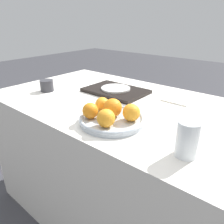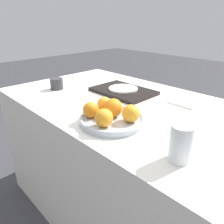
{
  "view_description": "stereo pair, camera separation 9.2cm",
  "coord_description": "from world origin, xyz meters",
  "px_view_note": "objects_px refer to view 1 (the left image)",
  "views": [
    {
      "loc": [
        0.67,
        -0.88,
        1.19
      ],
      "look_at": [
        0.13,
        -0.23,
        0.82
      ],
      "focal_mm": 35.0,
      "sensor_mm": 36.0,
      "label": 1
    },
    {
      "loc": [
        0.74,
        -0.82,
        1.19
      ],
      "look_at": [
        0.13,
        -0.23,
        0.82
      ],
      "focal_mm": 35.0,
      "sensor_mm": 36.0,
      "label": 2
    }
  ],
  "objects_px": {
    "orange_0": "(113,108)",
    "fruit_platter": "(112,119)",
    "side_plate": "(116,88)",
    "napkin": "(178,100)",
    "orange_3": "(106,118)",
    "serving_tray": "(116,91)",
    "cup_1": "(47,86)",
    "orange_4": "(102,104)",
    "orange_1": "(131,113)",
    "orange_2": "(90,111)",
    "water_glass": "(187,139)"
  },
  "relations": [
    {
      "from": "orange_1",
      "to": "water_glass",
      "type": "relative_size",
      "value": 0.6
    },
    {
      "from": "serving_tray",
      "to": "cup_1",
      "type": "relative_size",
      "value": 4.49
    },
    {
      "from": "orange_0",
      "to": "cup_1",
      "type": "distance_m",
      "value": 0.58
    },
    {
      "from": "orange_3",
      "to": "serving_tray",
      "type": "height_order",
      "value": "orange_3"
    },
    {
      "from": "orange_1",
      "to": "orange_4",
      "type": "distance_m",
      "value": 0.16
    },
    {
      "from": "orange_0",
      "to": "orange_4",
      "type": "bearing_deg",
      "value": 166.91
    },
    {
      "from": "serving_tray",
      "to": "fruit_platter",
      "type": "bearing_deg",
      "value": -53.31
    },
    {
      "from": "fruit_platter",
      "to": "napkin",
      "type": "relative_size",
      "value": 1.94
    },
    {
      "from": "napkin",
      "to": "cup_1",
      "type": "bearing_deg",
      "value": -152.66
    },
    {
      "from": "orange_2",
      "to": "orange_1",
      "type": "bearing_deg",
      "value": 31.32
    },
    {
      "from": "water_glass",
      "to": "napkin",
      "type": "height_order",
      "value": "water_glass"
    },
    {
      "from": "orange_2",
      "to": "orange_4",
      "type": "xyz_separation_m",
      "value": [
        -0.01,
        0.09,
        -0.0
      ]
    },
    {
      "from": "orange_2",
      "to": "napkin",
      "type": "xyz_separation_m",
      "value": [
        0.18,
        0.5,
        -0.05
      ]
    },
    {
      "from": "fruit_platter",
      "to": "cup_1",
      "type": "bearing_deg",
      "value": 171.76
    },
    {
      "from": "orange_1",
      "to": "serving_tray",
      "type": "xyz_separation_m",
      "value": [
        -0.32,
        0.3,
        -0.05
      ]
    },
    {
      "from": "orange_1",
      "to": "water_glass",
      "type": "distance_m",
      "value": 0.27
    },
    {
      "from": "serving_tray",
      "to": "cup_1",
      "type": "height_order",
      "value": "cup_1"
    },
    {
      "from": "orange_2",
      "to": "cup_1",
      "type": "height_order",
      "value": "orange_2"
    },
    {
      "from": "cup_1",
      "to": "orange_4",
      "type": "bearing_deg",
      "value": -5.73
    },
    {
      "from": "orange_0",
      "to": "orange_1",
      "type": "relative_size",
      "value": 1.1
    },
    {
      "from": "orange_0",
      "to": "side_plate",
      "type": "height_order",
      "value": "orange_0"
    },
    {
      "from": "orange_0",
      "to": "fruit_platter",
      "type": "bearing_deg",
      "value": -58.37
    },
    {
      "from": "side_plate",
      "to": "napkin",
      "type": "bearing_deg",
      "value": 17.28
    },
    {
      "from": "fruit_platter",
      "to": "side_plate",
      "type": "height_order",
      "value": "same"
    },
    {
      "from": "orange_0",
      "to": "serving_tray",
      "type": "bearing_deg",
      "value": 126.94
    },
    {
      "from": "orange_3",
      "to": "side_plate",
      "type": "bearing_deg",
      "value": 124.44
    },
    {
      "from": "fruit_platter",
      "to": "orange_1",
      "type": "relative_size",
      "value": 3.86
    },
    {
      "from": "orange_3",
      "to": "orange_1",
      "type": "bearing_deg",
      "value": 67.48
    },
    {
      "from": "serving_tray",
      "to": "napkin",
      "type": "bearing_deg",
      "value": 17.28
    },
    {
      "from": "orange_0",
      "to": "orange_4",
      "type": "height_order",
      "value": "orange_0"
    },
    {
      "from": "orange_3",
      "to": "cup_1",
      "type": "bearing_deg",
      "value": 165.6
    },
    {
      "from": "orange_3",
      "to": "side_plate",
      "type": "height_order",
      "value": "orange_3"
    },
    {
      "from": "orange_4",
      "to": "cup_1",
      "type": "bearing_deg",
      "value": 174.27
    },
    {
      "from": "side_plate",
      "to": "cup_1",
      "type": "distance_m",
      "value": 0.42
    },
    {
      "from": "orange_4",
      "to": "cup_1",
      "type": "xyz_separation_m",
      "value": [
        -0.5,
        0.05,
        -0.02
      ]
    },
    {
      "from": "fruit_platter",
      "to": "napkin",
      "type": "bearing_deg",
      "value": 76.94
    },
    {
      "from": "fruit_platter",
      "to": "orange_4",
      "type": "bearing_deg",
      "value": 158.2
    },
    {
      "from": "orange_0",
      "to": "orange_2",
      "type": "height_order",
      "value": "orange_0"
    },
    {
      "from": "orange_3",
      "to": "orange_2",
      "type": "bearing_deg",
      "value": 170.24
    },
    {
      "from": "orange_4",
      "to": "napkin",
      "type": "relative_size",
      "value": 0.44
    },
    {
      "from": "fruit_platter",
      "to": "side_plate",
      "type": "relative_size",
      "value": 1.62
    },
    {
      "from": "side_plate",
      "to": "cup_1",
      "type": "xyz_separation_m",
      "value": [
        -0.34,
        -0.25,
        0.01
      ]
    },
    {
      "from": "orange_3",
      "to": "side_plate",
      "type": "xyz_separation_m",
      "value": [
        -0.28,
        0.41,
        -0.03
      ]
    },
    {
      "from": "orange_3",
      "to": "serving_tray",
      "type": "distance_m",
      "value": 0.5
    },
    {
      "from": "serving_tray",
      "to": "orange_2",
      "type": "bearing_deg",
      "value": -65.67
    },
    {
      "from": "cup_1",
      "to": "napkin",
      "type": "distance_m",
      "value": 0.78
    },
    {
      "from": "orange_2",
      "to": "serving_tray",
      "type": "xyz_separation_m",
      "value": [
        -0.18,
        0.39,
        -0.04
      ]
    },
    {
      "from": "orange_3",
      "to": "napkin",
      "type": "relative_size",
      "value": 0.5
    },
    {
      "from": "orange_3",
      "to": "water_glass",
      "type": "relative_size",
      "value": 0.6
    },
    {
      "from": "fruit_platter",
      "to": "orange_3",
      "type": "height_order",
      "value": "orange_3"
    }
  ]
}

